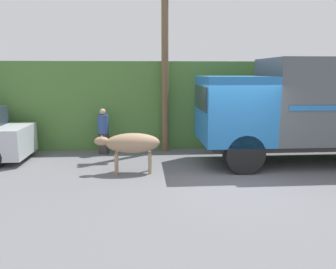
% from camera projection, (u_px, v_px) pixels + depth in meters
% --- Properties ---
extents(ground_plane, '(60.00, 60.00, 0.00)m').
position_uv_depth(ground_plane, '(237.00, 180.00, 8.78)').
color(ground_plane, slate).
extents(hillside_embankment, '(32.00, 5.55, 3.23)m').
position_uv_depth(hillside_embankment, '(198.00, 100.00, 14.88)').
color(hillside_embankment, '#4C7A38').
rests_on(hillside_embankment, ground_plane).
extents(building_backdrop, '(6.22, 2.70, 3.06)m').
position_uv_depth(building_backdrop, '(79.00, 105.00, 13.16)').
color(building_backdrop, '#99ADB7').
rests_on(building_backdrop, ground_plane).
extents(cargo_truck, '(6.69, 2.35, 3.25)m').
position_uv_depth(cargo_truck, '(312.00, 106.00, 10.12)').
color(cargo_truck, '#2D2D2D').
rests_on(cargo_truck, ground_plane).
extents(brown_cow, '(1.85, 0.56, 1.15)m').
position_uv_depth(brown_cow, '(131.00, 144.00, 9.26)').
color(brown_cow, '#9E7F60').
rests_on(brown_cow, ground_plane).
extents(pedestrian_on_hill, '(0.50, 0.50, 1.60)m').
position_uv_depth(pedestrian_on_hill, '(103.00, 130.00, 11.44)').
color(pedestrian_on_hill, '#38332D').
rests_on(pedestrian_on_hill, ground_plane).
extents(utility_pole, '(0.90, 0.24, 6.24)m').
position_uv_depth(utility_pole, '(165.00, 61.00, 11.43)').
color(utility_pole, brown).
rests_on(utility_pole, ground_plane).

